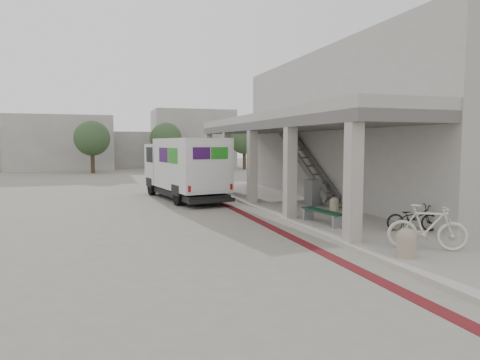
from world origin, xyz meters
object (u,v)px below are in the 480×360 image
object	(u,v)px
bicycle_black	(413,218)
bicycle_cream	(427,227)
bench	(323,214)
fedex_truck	(184,167)
utility_cabinet	(313,192)

from	to	relation	value
bicycle_black	bicycle_cream	xyz separation A→B (m)	(-1.24, -2.00, 0.16)
bench	bicycle_cream	world-z (taller)	bicycle_cream
fedex_truck	bench	size ratio (longest dim) A/B	3.74
fedex_truck	bicycle_cream	xyz separation A→B (m)	(3.78, -12.27, -0.90)
bicycle_cream	utility_cabinet	bearing A→B (deg)	24.42
bicycle_black	bicycle_cream	size ratio (longest dim) A/B	0.82
bicycle_cream	bicycle_black	bearing A→B (deg)	-0.55
utility_cabinet	bicycle_cream	size ratio (longest dim) A/B	0.58
utility_cabinet	bicycle_black	bearing A→B (deg)	-90.24
fedex_truck	bicycle_cream	size ratio (longest dim) A/B	3.82
utility_cabinet	bicycle_black	xyz separation A→B (m)	(0.31, -5.76, -0.14)
bicycle_cream	fedex_truck	bearing A→B (deg)	48.39
bench	utility_cabinet	xyz separation A→B (m)	(1.70, 3.88, 0.23)
bench	bicycle_black	xyz separation A→B (m)	(2.01, -1.88, 0.09)
bench	bicycle_cream	size ratio (longest dim) A/B	1.02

